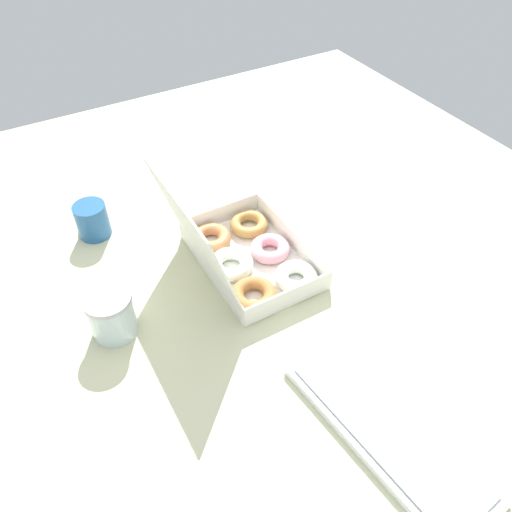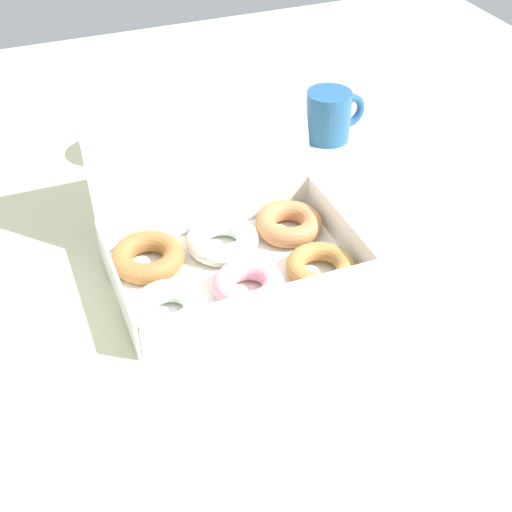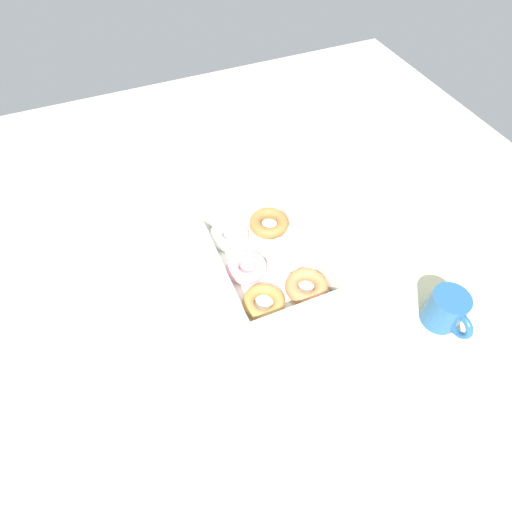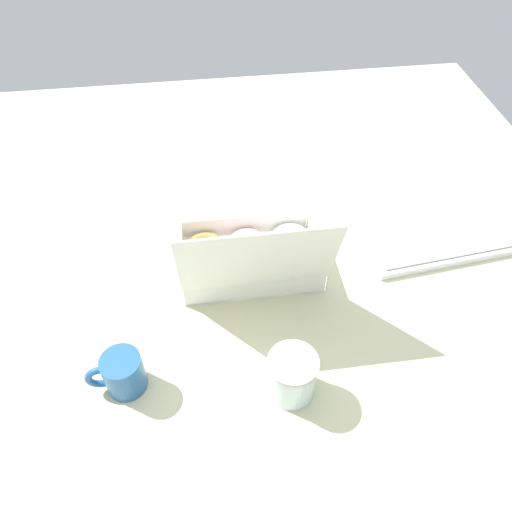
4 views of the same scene
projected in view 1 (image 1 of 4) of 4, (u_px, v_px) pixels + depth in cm
name	position (u px, v px, depth cm)	size (l,w,h in cm)	color
ground_plane	(256.00, 263.00, 116.26)	(180.00, 180.00, 2.00)	beige
donut_box	(245.00, 255.00, 111.84)	(33.94, 28.71, 26.28)	white
keyboard	(387.00, 431.00, 84.43)	(40.27, 17.53, 2.20)	white
coffee_mug	(92.00, 219.00, 119.31)	(11.11, 7.70, 8.61)	#265A93
glass_jar	(111.00, 314.00, 97.40)	(9.46, 9.46, 10.12)	silver
paper_napkin	(297.00, 190.00, 134.82)	(13.41, 11.40, 0.15)	white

